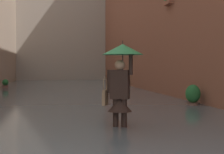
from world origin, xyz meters
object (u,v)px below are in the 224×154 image
object	(u,v)px
person_wading	(121,74)
potted_plant_far_left	(193,97)
potted_plant_near_left	(120,81)
potted_plant_mid_right	(5,85)
potted_plant_mid_left	(126,82)

from	to	relation	value
person_wading	potted_plant_far_left	world-z (taller)	person_wading
potted_plant_near_left	potted_plant_far_left	world-z (taller)	potted_plant_near_left
potted_plant_mid_right	potted_plant_mid_left	bearing A→B (deg)	-173.63
person_wading	potted_plant_near_left	distance (m)	15.77
person_wading	potted_plant_near_left	xyz separation A→B (m)	(-3.13, -15.43, -0.82)
potted_plant_far_left	person_wading	bearing A→B (deg)	47.92
person_wading	potted_plant_far_left	xyz separation A→B (m)	(-3.13, -3.46, -0.86)
person_wading	potted_plant_mid_left	bearing A→B (deg)	-102.93
potted_plant_mid_left	potted_plant_mid_right	size ratio (longest dim) A/B	1.26
potted_plant_mid_left	potted_plant_far_left	bearing A→B (deg)	89.54
potted_plant_mid_left	potted_plant_mid_right	bearing A→B (deg)	6.37
potted_plant_mid_right	potted_plant_near_left	distance (m)	7.54
potted_plant_mid_left	potted_plant_near_left	size ratio (longest dim) A/B	0.99
potted_plant_mid_right	person_wading	bearing A→B (deg)	107.12
potted_plant_mid_right	potted_plant_far_left	size ratio (longest dim) A/B	0.83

